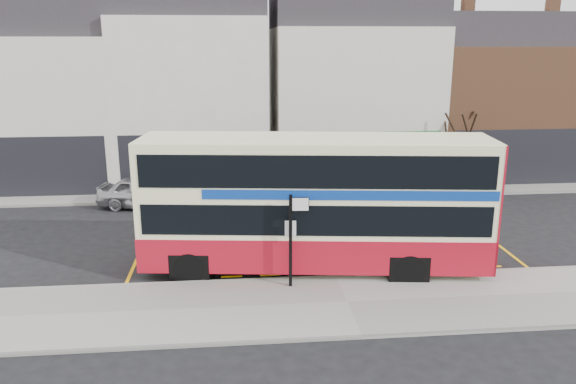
{
  "coord_description": "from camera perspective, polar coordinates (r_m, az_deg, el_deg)",
  "views": [
    {
      "loc": [
        -3.27,
        -17.65,
        7.82
      ],
      "look_at": [
        -1.4,
        2.0,
        2.48
      ],
      "focal_mm": 35.0,
      "sensor_mm": 36.0,
      "label": 1
    }
  ],
  "objects": [
    {
      "name": "road_markings",
      "position": [
        21.03,
        3.92,
        -6.71
      ],
      "size": [
        14.0,
        3.4,
        0.01
      ],
      "primitive_type": null,
      "color": "#FFB50D",
      "rests_on": "ground"
    },
    {
      "name": "car_grey",
      "position": [
        27.56,
        1.81,
        0.14
      ],
      "size": [
        4.35,
        1.93,
        1.39
      ],
      "primitive_type": "imported",
      "rotation": [
        0.0,
        0.0,
        1.46
      ],
      "color": "#383B3F",
      "rests_on": "ground"
    },
    {
      "name": "terrace_left",
      "position": [
        32.81,
        -9.5,
        10.57
      ],
      "size": [
        8.0,
        8.01,
        11.8
      ],
      "color": "white",
      "rests_on": "ground"
    },
    {
      "name": "kerb",
      "position": [
        19.21,
        4.88,
        -8.69
      ],
      "size": [
        40.0,
        0.15,
        0.15
      ],
      "primitive_type": "cube",
      "color": "gray",
      "rests_on": "ground"
    },
    {
      "name": "far_pavement",
      "position": [
        29.86,
        1.02,
        0.1
      ],
      "size": [
        50.0,
        3.0,
        0.15
      ],
      "primitive_type": "cube",
      "color": "gray",
      "rests_on": "ground"
    },
    {
      "name": "pavement",
      "position": [
        17.5,
        6.01,
        -11.21
      ],
      "size": [
        40.0,
        4.0,
        0.15
      ],
      "primitive_type": "cube",
      "color": "gray",
      "rests_on": "ground"
    },
    {
      "name": "ground",
      "position": [
        19.58,
        4.68,
        -8.45
      ],
      "size": [
        120.0,
        120.0,
        0.0
      ],
      "primitive_type": "plane",
      "color": "black",
      "rests_on": "ground"
    },
    {
      "name": "terrace_right",
      "position": [
        36.4,
        20.52,
        9.08
      ],
      "size": [
        9.0,
        8.01,
        10.3
      ],
      "color": "brown",
      "rests_on": "ground"
    },
    {
      "name": "double_decker_bus",
      "position": [
        19.21,
        2.86,
        -1.04
      ],
      "size": [
        12.02,
        4.11,
        4.71
      ],
      "rotation": [
        0.0,
        0.0,
        -0.12
      ],
      "color": "#FFFCC2",
      "rests_on": "ground"
    },
    {
      "name": "car_white",
      "position": [
        29.66,
        15.61,
        0.76
      ],
      "size": [
        5.44,
        3.21,
        1.48
      ],
      "primitive_type": "imported",
      "rotation": [
        0.0,
        0.0,
        1.81
      ],
      "color": "#BABABA",
      "rests_on": "ground"
    },
    {
      "name": "terrace_green_shop",
      "position": [
        33.45,
        6.34,
        10.33
      ],
      "size": [
        9.0,
        8.01,
        11.3
      ],
      "color": "silver",
      "rests_on": "ground"
    },
    {
      "name": "terrace_far_left",
      "position": [
        34.33,
        -23.06,
        8.94
      ],
      "size": [
        8.0,
        8.01,
        10.8
      ],
      "color": "silver",
      "rests_on": "ground"
    },
    {
      "name": "street_tree_right",
      "position": [
        30.96,
        16.99,
        6.79
      ],
      "size": [
        2.5,
        2.5,
        5.4
      ],
      "color": "black",
      "rests_on": "ground"
    },
    {
      "name": "car_silver",
      "position": [
        27.82,
        -14.29,
        -0.04
      ],
      "size": [
        4.74,
        2.66,
        1.52
      ],
      "primitive_type": "imported",
      "rotation": [
        0.0,
        0.0,
        1.37
      ],
      "color": "#A2A2A6",
      "rests_on": "ground"
    },
    {
      "name": "bus_stop_post",
      "position": [
        17.74,
        0.46,
        -4.09
      ],
      "size": [
        0.75,
        0.15,
        3.05
      ],
      "rotation": [
        0.0,
        0.0,
        -0.07
      ],
      "color": "black",
      "rests_on": "pavement"
    }
  ]
}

